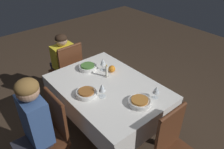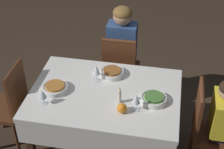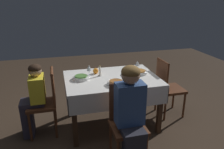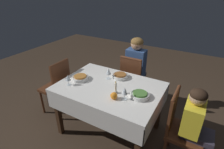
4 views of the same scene
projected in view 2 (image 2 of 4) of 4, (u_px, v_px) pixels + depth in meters
dining_table at (105, 101)px, 2.99m from camera, size 1.28×0.91×0.74m
chair_south at (120, 68)px, 3.63m from camera, size 0.37×0.38×0.91m
chair_west at (208, 128)px, 2.92m from camera, size 0.38×0.37×0.91m
chair_east at (9, 104)px, 3.17m from camera, size 0.38×0.37×0.91m
person_adult_denim at (123, 48)px, 3.65m from camera, size 0.30×0.34×1.16m
bowl_south at (112, 72)px, 3.12m from camera, size 0.22×0.22×0.06m
wine_glass_south at (96, 71)px, 3.01m from camera, size 0.07×0.07×0.16m
bowl_west at (154, 99)px, 2.82m from camera, size 0.22×0.22×0.06m
wine_glass_west at (136, 99)px, 2.70m from camera, size 0.07×0.07×0.15m
bowl_east at (55, 87)px, 2.94m from camera, size 0.23×0.23×0.06m
wine_glass_east at (42, 94)px, 2.76m from camera, size 0.07×0.07×0.14m
candle_centerpiece at (119, 97)px, 2.79m from camera, size 0.05×0.05×0.16m
orange_fruit at (122, 108)px, 2.71m from camera, size 0.08×0.08×0.08m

